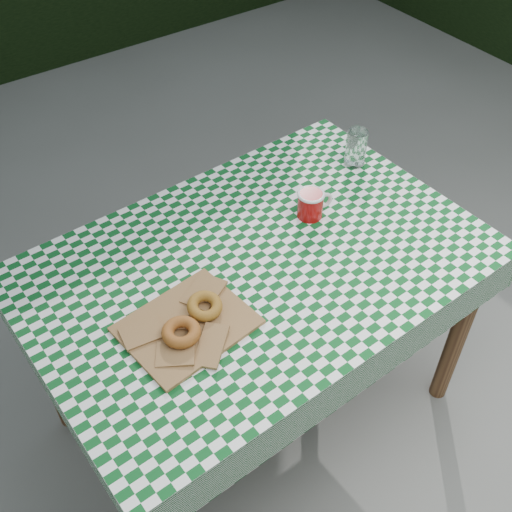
{
  "coord_description": "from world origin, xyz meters",
  "views": [
    {
      "loc": [
        -0.75,
        -0.99,
        1.99
      ],
      "look_at": [
        -0.05,
        -0.0,
        0.79
      ],
      "focal_mm": 43.38,
      "sensor_mm": 36.0,
      "label": 1
    }
  ],
  "objects_px": {
    "table": "(257,343)",
    "drinking_glass": "(356,148)",
    "paper_bag": "(187,325)",
    "coffee_mug": "(310,205)"
  },
  "relations": [
    {
      "from": "paper_bag",
      "to": "drinking_glass",
      "type": "xyz_separation_m",
      "value": [
        0.82,
        0.28,
        0.05
      ]
    },
    {
      "from": "paper_bag",
      "to": "coffee_mug",
      "type": "height_order",
      "value": "coffee_mug"
    },
    {
      "from": "table",
      "to": "drinking_glass",
      "type": "height_order",
      "value": "drinking_glass"
    },
    {
      "from": "drinking_glass",
      "to": "paper_bag",
      "type": "bearing_deg",
      "value": -161.16
    },
    {
      "from": "table",
      "to": "paper_bag",
      "type": "bearing_deg",
      "value": -164.19
    },
    {
      "from": "paper_bag",
      "to": "drinking_glass",
      "type": "height_order",
      "value": "drinking_glass"
    },
    {
      "from": "table",
      "to": "coffee_mug",
      "type": "bearing_deg",
      "value": 13.24
    },
    {
      "from": "drinking_glass",
      "to": "coffee_mug",
      "type": "bearing_deg",
      "value": -157.16
    },
    {
      "from": "table",
      "to": "paper_bag",
      "type": "xyz_separation_m",
      "value": [
        -0.28,
        -0.09,
        0.39
      ]
    },
    {
      "from": "paper_bag",
      "to": "drinking_glass",
      "type": "distance_m",
      "value": 0.86
    }
  ]
}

